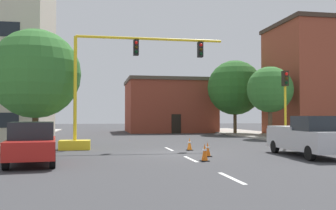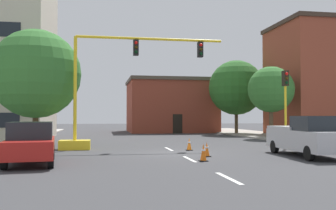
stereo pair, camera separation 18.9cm
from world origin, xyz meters
name	(u,v)px [view 1 (the left image)]	position (x,y,z in m)	size (l,w,h in m)	color
ground_plane	(177,153)	(0.00, 0.00, 0.00)	(160.00, 160.00, 0.00)	#38383A
sidewalk_right	(307,140)	(12.23, 8.00, 0.07)	(6.00, 56.00, 0.14)	#9E998E
lane_stripe_seg_1	(231,178)	(0.00, -8.50, 0.00)	(0.16, 2.40, 0.01)	silver
lane_stripe_seg_2	(191,159)	(0.00, -3.00, 0.00)	(0.16, 2.40, 0.01)	silver
lane_stripe_seg_3	(169,149)	(0.00, 2.50, 0.00)	(0.16, 2.40, 0.01)	silver
building_brick_center	(169,106)	(4.57, 27.57, 3.29)	(10.69, 9.93, 6.55)	brown
building_row_right	(328,80)	(18.68, 15.03, 5.65)	(11.03, 8.39, 11.28)	brown
traffic_signal_gantry	(98,111)	(-4.24, 3.11, 2.30)	(9.93, 1.20, 6.83)	yellow
traffic_light_pole_right	(285,91)	(7.25, 1.88, 3.53)	(0.32, 0.47, 4.80)	yellow
tree_left_near	(36,74)	(-8.08, 4.85, 4.64)	(5.59, 5.59, 7.44)	#4C3823
tree_right_far	(235,88)	(10.38, 19.35, 5.06)	(5.92, 5.92, 8.03)	brown
tree_right_mid	(270,90)	(10.75, 11.50, 4.32)	(4.07, 4.07, 6.37)	brown
pickup_truck_silver	(309,137)	(5.98, -2.91, 0.97)	(2.17, 5.46, 1.99)	#BCBCC1
sedan_red_near_left	(32,143)	(-6.88, -3.64, 0.89)	(2.32, 4.67, 1.74)	#B21E19
traffic_cone_roadside_a	(208,149)	(1.07, -2.12, 0.35)	(0.36, 0.36, 0.72)	black
traffic_cone_roadside_b	(189,144)	(1.00, 1.38, 0.36)	(0.36, 0.36, 0.73)	black
traffic_cone_roadside_c	(205,153)	(0.41, -3.93, 0.38)	(0.36, 0.36, 0.78)	black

